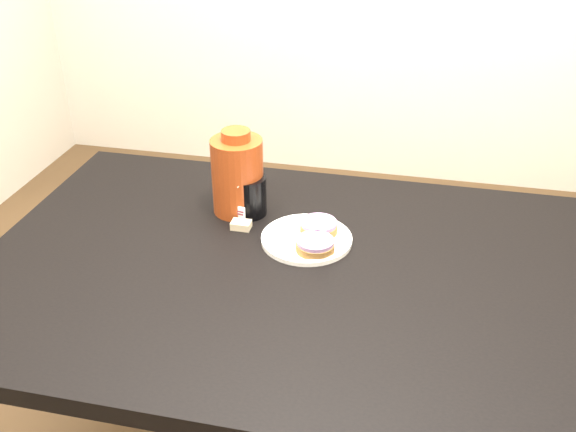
{
  "coord_description": "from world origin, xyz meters",
  "views": [
    {
      "loc": [
        0.21,
        -1.1,
        1.53
      ],
      "look_at": [
        -0.06,
        0.1,
        0.81
      ],
      "focal_mm": 40.0,
      "sensor_mm": 36.0,
      "label": 1
    }
  ],
  "objects_px": {
    "bagel_front": "(315,245)",
    "teabag_pouch": "(241,225)",
    "bagel_package": "(238,175)",
    "table": "(303,298)",
    "mug": "(247,195)",
    "plate": "(307,238)",
    "bagel_back": "(319,227)"
  },
  "relations": [
    {
      "from": "mug",
      "to": "table",
      "type": "bearing_deg",
      "value": -38.19
    },
    {
      "from": "plate",
      "to": "bagel_back",
      "type": "xyz_separation_m",
      "value": [
        0.02,
        0.03,
        0.02
      ]
    },
    {
      "from": "table",
      "to": "bagel_back",
      "type": "distance_m",
      "value": 0.17
    },
    {
      "from": "bagel_back",
      "to": "teabag_pouch",
      "type": "relative_size",
      "value": 1.97
    },
    {
      "from": "bagel_front",
      "to": "plate",
      "type": "bearing_deg",
      "value": 120.35
    },
    {
      "from": "plate",
      "to": "bagel_front",
      "type": "bearing_deg",
      "value": -59.65
    },
    {
      "from": "table",
      "to": "bagel_back",
      "type": "bearing_deg",
      "value": 85.72
    },
    {
      "from": "mug",
      "to": "teabag_pouch",
      "type": "xyz_separation_m",
      "value": [
        0.0,
        -0.07,
        -0.04
      ]
    },
    {
      "from": "table",
      "to": "mug",
      "type": "relative_size",
      "value": 10.16
    },
    {
      "from": "mug",
      "to": "bagel_package",
      "type": "distance_m",
      "value": 0.05
    },
    {
      "from": "plate",
      "to": "mug",
      "type": "distance_m",
      "value": 0.19
    },
    {
      "from": "plate",
      "to": "bagel_back",
      "type": "relative_size",
      "value": 2.32
    },
    {
      "from": "teabag_pouch",
      "to": "table",
      "type": "bearing_deg",
      "value": -35.61
    },
    {
      "from": "bagel_back",
      "to": "teabag_pouch",
      "type": "bearing_deg",
      "value": -178.08
    },
    {
      "from": "table",
      "to": "teabag_pouch",
      "type": "xyz_separation_m",
      "value": [
        -0.17,
        0.12,
        0.09
      ]
    },
    {
      "from": "table",
      "to": "teabag_pouch",
      "type": "bearing_deg",
      "value": 144.39
    },
    {
      "from": "teabag_pouch",
      "to": "bagel_front",
      "type": "bearing_deg",
      "value": -20.66
    },
    {
      "from": "bagel_back",
      "to": "mug",
      "type": "distance_m",
      "value": 0.2
    },
    {
      "from": "plate",
      "to": "mug",
      "type": "height_order",
      "value": "mug"
    },
    {
      "from": "table",
      "to": "mug",
      "type": "height_order",
      "value": "mug"
    },
    {
      "from": "bagel_package",
      "to": "bagel_front",
      "type": "bearing_deg",
      "value": -35.2
    },
    {
      "from": "bagel_front",
      "to": "teabag_pouch",
      "type": "distance_m",
      "value": 0.2
    },
    {
      "from": "teabag_pouch",
      "to": "mug",
      "type": "bearing_deg",
      "value": 93.15
    },
    {
      "from": "bagel_back",
      "to": "mug",
      "type": "height_order",
      "value": "mug"
    },
    {
      "from": "mug",
      "to": "bagel_front",
      "type": "bearing_deg",
      "value": -26.95
    },
    {
      "from": "mug",
      "to": "teabag_pouch",
      "type": "bearing_deg",
      "value": -77.0
    },
    {
      "from": "bagel_back",
      "to": "bagel_front",
      "type": "height_order",
      "value": "same"
    },
    {
      "from": "table",
      "to": "bagel_back",
      "type": "xyz_separation_m",
      "value": [
        0.01,
        0.13,
        0.11
      ]
    },
    {
      "from": "table",
      "to": "bagel_back",
      "type": "height_order",
      "value": "bagel_back"
    },
    {
      "from": "plate",
      "to": "mug",
      "type": "xyz_separation_m",
      "value": [
        -0.16,
        0.1,
        0.04
      ]
    },
    {
      "from": "bagel_package",
      "to": "teabag_pouch",
      "type": "bearing_deg",
      "value": -70.48
    },
    {
      "from": "plate",
      "to": "bagel_back",
      "type": "distance_m",
      "value": 0.04
    }
  ]
}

